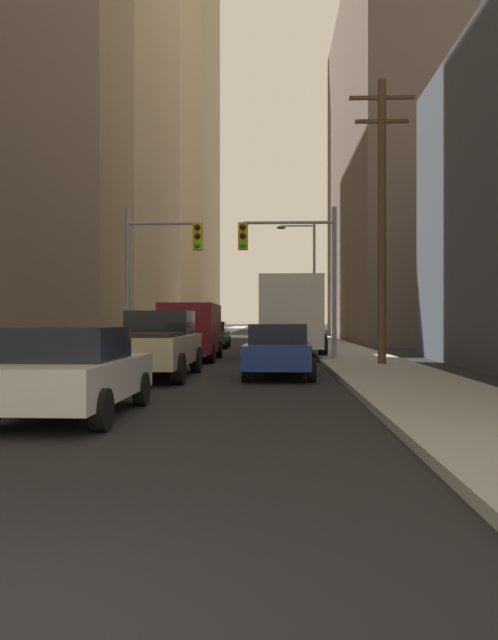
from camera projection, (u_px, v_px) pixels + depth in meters
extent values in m
cube|color=#9E9E99|center=(196.00, 337.00, 52.71)|extent=(3.20, 160.00, 0.15)
cube|color=#9E9E99|center=(313.00, 338.00, 52.30)|extent=(3.20, 160.00, 0.15)
cube|color=silver|center=(293.00, 313.00, 28.91)|extent=(2.94, 11.59, 2.90)
cube|color=black|center=(266.00, 302.00, 28.96)|extent=(0.43, 10.57, 0.80)
cube|color=red|center=(266.00, 325.00, 28.97)|extent=(0.42, 10.57, 0.28)
cylinder|color=black|center=(269.00, 341.00, 32.98)|extent=(0.32, 1.00, 1.00)
cylinder|color=black|center=(312.00, 341.00, 32.89)|extent=(0.32, 1.00, 1.00)
cylinder|color=black|center=(267.00, 347.00, 25.75)|extent=(0.32, 1.00, 1.00)
cylinder|color=black|center=(323.00, 347.00, 25.65)|extent=(0.32, 1.00, 1.00)
cube|color=#C6B793|center=(154.00, 349.00, 17.18)|extent=(2.04, 5.41, 0.80)
cube|color=black|center=(161.00, 323.00, 18.15)|extent=(1.81, 1.81, 0.70)
cube|color=black|center=(144.00, 335.00, 15.83)|extent=(1.78, 2.39, 0.10)
cylinder|color=black|center=(135.00, 360.00, 18.95)|extent=(0.28, 0.80, 0.80)
cylinder|color=black|center=(196.00, 360.00, 18.87)|extent=(0.28, 0.80, 0.80)
cylinder|color=black|center=(103.00, 369.00, 15.49)|extent=(0.28, 0.80, 0.80)
cylinder|color=black|center=(179.00, 369.00, 15.42)|extent=(0.28, 0.80, 0.80)
cube|color=maroon|center=(192.00, 328.00, 24.59)|extent=(2.08, 5.23, 1.90)
cube|color=black|center=(200.00, 318.00, 27.19)|extent=(1.76, 0.05, 0.60)
cylinder|color=black|center=(175.00, 349.00, 26.29)|extent=(0.24, 0.72, 0.72)
cylinder|color=black|center=(219.00, 349.00, 26.21)|extent=(0.24, 0.72, 0.72)
cylinder|color=black|center=(160.00, 354.00, 22.97)|extent=(0.24, 0.72, 0.72)
cylinder|color=black|center=(211.00, 354.00, 22.89)|extent=(0.24, 0.72, 0.72)
cube|color=white|center=(73.00, 379.00, 10.33)|extent=(1.85, 4.22, 0.65)
cube|color=black|center=(70.00, 344.00, 10.18)|extent=(1.61, 1.92, 0.55)
cylinder|color=black|center=(52.00, 389.00, 11.71)|extent=(0.22, 0.64, 0.64)
cylinder|color=black|center=(141.00, 389.00, 11.64)|extent=(0.22, 0.64, 0.64)
cylinder|color=black|center=(102.00, 410.00, 8.96)|extent=(0.22, 0.64, 0.64)
cube|color=navy|center=(278.00, 354.00, 17.44)|extent=(1.95, 4.26, 0.65)
cube|color=black|center=(278.00, 334.00, 17.29)|extent=(1.65, 1.96, 0.55)
cylinder|color=black|center=(250.00, 362.00, 18.82)|extent=(0.22, 0.64, 0.64)
cylinder|color=black|center=(306.00, 363.00, 18.75)|extent=(0.22, 0.64, 0.64)
cylinder|color=black|center=(246.00, 370.00, 16.13)|extent=(0.22, 0.64, 0.64)
cylinder|color=black|center=(312.00, 370.00, 16.06)|extent=(0.22, 0.64, 0.64)
cube|color=#195938|center=(212.00, 337.00, 34.86)|extent=(1.85, 4.22, 0.65)
cube|color=black|center=(212.00, 326.00, 34.71)|extent=(1.61, 1.92, 0.55)
cylinder|color=black|center=(200.00, 342.00, 36.23)|extent=(0.22, 0.64, 0.64)
cylinder|color=black|center=(229.00, 342.00, 36.16)|extent=(0.22, 0.64, 0.64)
cylinder|color=black|center=(194.00, 343.00, 33.55)|extent=(0.22, 0.64, 0.64)
cylinder|color=black|center=(225.00, 343.00, 33.48)|extent=(0.22, 0.64, 0.64)
cube|color=black|center=(273.00, 333.00, 45.17)|extent=(1.90, 4.24, 0.65)
cube|color=black|center=(273.00, 325.00, 45.02)|extent=(1.63, 1.94, 0.55)
cylinder|color=black|center=(262.00, 337.00, 46.55)|extent=(0.22, 0.64, 0.64)
cylinder|color=black|center=(285.00, 337.00, 46.48)|extent=(0.22, 0.64, 0.64)
cylinder|color=black|center=(261.00, 338.00, 43.87)|extent=(0.22, 0.64, 0.64)
cylinder|color=black|center=(285.00, 338.00, 43.80)|extent=(0.22, 0.64, 0.64)
cylinder|color=gray|center=(127.00, 285.00, 23.93)|extent=(0.18, 0.18, 6.00)
cylinder|color=gray|center=(163.00, 223.00, 23.87)|extent=(2.77, 0.12, 0.12)
cube|color=gold|center=(198.00, 237.00, 23.81)|extent=(0.38, 0.30, 1.05)
sphere|color=black|center=(197.00, 227.00, 23.64)|extent=(0.24, 0.24, 0.24)
sphere|color=black|center=(197.00, 236.00, 23.64)|extent=(0.24, 0.24, 0.24)
sphere|color=#19D833|center=(197.00, 245.00, 23.64)|extent=(0.24, 0.24, 0.24)
cylinder|color=gray|center=(334.00, 284.00, 23.60)|extent=(0.18, 0.18, 6.00)
cylinder|color=gray|center=(289.00, 223.00, 23.67)|extent=(3.54, 0.12, 0.12)
cube|color=gold|center=(243.00, 236.00, 23.74)|extent=(0.38, 0.30, 1.05)
sphere|color=black|center=(243.00, 227.00, 23.57)|extent=(0.24, 0.24, 0.24)
sphere|color=black|center=(243.00, 236.00, 23.57)|extent=(0.24, 0.24, 0.24)
sphere|color=#19D833|center=(243.00, 245.00, 23.57)|extent=(0.24, 0.24, 0.24)
cylinder|color=gray|center=(295.00, 307.00, 68.37)|extent=(0.18, 0.18, 6.00)
cylinder|color=gray|center=(278.00, 286.00, 68.44)|extent=(3.83, 0.12, 0.12)
cube|color=gold|center=(261.00, 291.00, 68.52)|extent=(0.38, 0.30, 1.05)
sphere|color=red|center=(261.00, 287.00, 68.35)|extent=(0.24, 0.24, 0.24)
sphere|color=black|center=(261.00, 290.00, 68.35)|extent=(0.24, 0.24, 0.24)
sphere|color=black|center=(261.00, 293.00, 68.35)|extent=(0.24, 0.24, 0.24)
cylinder|color=brown|center=(382.00, 224.00, 20.66)|extent=(0.28, 0.28, 9.75)
cube|color=brown|center=(382.00, 98.00, 20.65)|extent=(2.20, 0.12, 0.12)
cube|color=brown|center=(382.00, 121.00, 20.65)|extent=(1.80, 0.12, 0.12)
cylinder|color=gray|center=(314.00, 284.00, 36.84)|extent=(0.16, 0.16, 7.50)
cylinder|color=gray|center=(298.00, 226.00, 36.88)|extent=(1.99, 0.10, 0.10)
ellipsoid|color=#4C4C51|center=(281.00, 228.00, 36.92)|extent=(0.56, 0.32, 0.20)
cube|color=tan|center=(8.00, 127.00, 49.21)|extent=(24.89, 19.08, 34.38)
cube|color=tan|center=(146.00, 86.00, 90.22)|extent=(19.53, 25.64, 72.19)
cube|color=#66564C|center=(494.00, 164.00, 47.81)|extent=(23.68, 26.49, 27.64)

